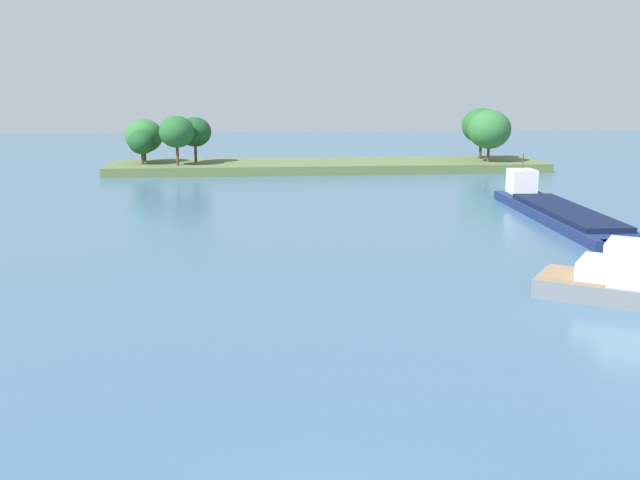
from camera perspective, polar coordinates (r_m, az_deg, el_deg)
treeline_island at (r=120.93m, az=0.64°, el=6.71°), size 68.70×15.21×9.71m
cargo_barge at (r=80.43m, az=17.49°, el=2.14°), size 6.51×30.13×5.55m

